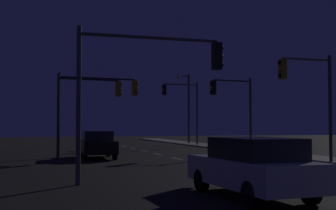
{
  "coord_description": "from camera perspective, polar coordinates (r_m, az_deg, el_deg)",
  "views": [
    {
      "loc": [
        -7.74,
        -3.58,
        1.89
      ],
      "look_at": [
        -1.01,
        19.3,
        2.97
      ],
      "focal_mm": 48.35,
      "sensor_mm": 36.0,
      "label": 1
    }
  ],
  "objects": [
    {
      "name": "lane_edge_line",
      "position": [
        29.33,
        10.66,
        -6.22
      ],
      "size": [
        0.14,
        53.0,
        0.01
      ],
      "color": "silver",
      "rests_on": "ground"
    },
    {
      "name": "traffic_light_near_right",
      "position": [
        22.87,
        17.24,
        2.2
      ],
      "size": [
        2.88,
        0.35,
        5.2
      ],
      "color": "#38383D",
      "rests_on": "sidewalk_right"
    },
    {
      "name": "car_oncoming",
      "position": [
        26.5,
        -8.88,
        -4.87
      ],
      "size": [
        1.96,
        4.46,
        1.57
      ],
      "color": "black",
      "rests_on": "ground"
    },
    {
      "name": "traffic_light_far_left",
      "position": [
        40.97,
        1.84,
        0.54
      ],
      "size": [
        3.48,
        0.39,
        5.71
      ],
      "color": "#4C4C51",
      "rests_on": "sidewalk_right"
    },
    {
      "name": "traffic_light_near_left",
      "position": [
        27.97,
        -9.01,
        0.96
      ],
      "size": [
        4.98,
        0.71,
        5.03
      ],
      "color": "#38383D",
      "rests_on": "ground"
    },
    {
      "name": "lane_markings_center",
      "position": [
        25.84,
        1.08,
        -6.77
      ],
      "size": [
        0.14,
        50.0,
        0.01
      ],
      "color": "silver",
      "rests_on": "ground"
    },
    {
      "name": "street_lamp_median",
      "position": [
        45.34,
        2.36,
        0.4
      ],
      "size": [
        1.32,
        1.04,
        6.86
      ],
      "color": "#2D3033",
      "rests_on": "sidewalk_right"
    },
    {
      "name": "traffic_light_mid_left",
      "position": [
        27.76,
        -10.06,
        0.75
      ],
      "size": [
        3.96,
        0.67,
        4.93
      ],
      "color": "#38383D",
      "rests_on": "ground"
    },
    {
      "name": "traffic_light_far_center",
      "position": [
        15.16,
        -2.57,
        4.09
      ],
      "size": [
        5.11,
        0.34,
        5.09
      ],
      "color": "#4C4C51",
      "rests_on": "ground"
    },
    {
      "name": "sidewalk_right",
      "position": [
        25.79,
        18.68,
        -6.5
      ],
      "size": [
        2.42,
        77.0,
        0.14
      ],
      "primitive_type": "cube",
      "color": "#9E937F",
      "rests_on": "ground"
    },
    {
      "name": "ground_plane",
      "position": [
        22.53,
        3.78,
        -7.39
      ],
      "size": [
        112.0,
        112.0,
        0.0
      ],
      "primitive_type": "plane",
      "color": "black",
      "rests_on": "ground"
    },
    {
      "name": "traffic_light_mid_right",
      "position": [
        30.88,
        8.19,
        0.72
      ],
      "size": [
        3.21,
        0.6,
        5.03
      ],
      "color": "#38383D",
      "rests_on": "sidewalk_right"
    },
    {
      "name": "car",
      "position": [
        12.1,
        10.58,
        -7.61
      ],
      "size": [
        2.05,
        4.49,
        1.57
      ],
      "color": "silver",
      "rests_on": "ground"
    }
  ]
}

